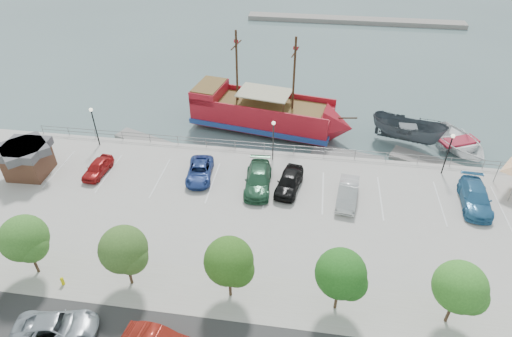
# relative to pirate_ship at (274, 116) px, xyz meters

# --- Properties ---
(ground) EXTENTS (160.00, 160.00, 0.00)m
(ground) POSITION_rel_pirate_ship_xyz_m (0.72, -13.63, -1.92)
(ground) COLOR #496161
(sidewalk) EXTENTS (100.00, 4.00, 0.05)m
(sidewalk) POSITION_rel_pirate_ship_xyz_m (0.72, -23.63, -0.91)
(sidewalk) COLOR #A5A093
(sidewalk) RESTS_ON land_slab
(seawall_railing) EXTENTS (50.00, 0.06, 1.00)m
(seawall_railing) POSITION_rel_pirate_ship_xyz_m (0.72, -5.83, -0.40)
(seawall_railing) COLOR slate
(seawall_railing) RESTS_ON land_slab
(far_shore) EXTENTS (40.00, 3.00, 0.80)m
(far_shore) POSITION_rel_pirate_ship_xyz_m (10.72, 41.37, -1.52)
(far_shore) COLOR gray
(far_shore) RESTS_ON ground
(pirate_ship) EXTENTS (18.46, 7.90, 11.48)m
(pirate_ship) POSITION_rel_pirate_ship_xyz_m (0.00, 0.00, 0.00)
(pirate_ship) COLOR #A4121F
(pirate_ship) RESTS_ON ground
(patrol_boat) EXTENTS (8.21, 5.46, 2.98)m
(patrol_boat) POSITION_rel_pirate_ship_xyz_m (14.33, -0.83, -0.43)
(patrol_boat) COLOR #3F464D
(patrol_boat) RESTS_ON ground
(speedboat) EXTENTS (7.92, 8.97, 1.54)m
(speedboat) POSITION_rel_pirate_ship_xyz_m (19.65, -1.16, -1.15)
(speedboat) COLOR white
(speedboat) RESTS_ON ground
(dock_west) EXTENTS (7.03, 4.24, 0.39)m
(dock_west) POSITION_rel_pirate_ship_xyz_m (-13.62, -4.43, -1.73)
(dock_west) COLOR gray
(dock_west) RESTS_ON ground
(dock_mid) EXTENTS (7.50, 3.72, 0.41)m
(dock_mid) POSITION_rel_pirate_ship_xyz_m (8.15, -4.43, -1.72)
(dock_mid) COLOR slate
(dock_mid) RESTS_ON ground
(dock_east) EXTENTS (7.87, 5.21, 0.44)m
(dock_east) POSITION_rel_pirate_ship_xyz_m (16.30, -4.43, -1.70)
(dock_east) COLOR slate
(dock_east) RESTS_ON ground
(shed) EXTENTS (3.88, 3.88, 3.08)m
(shed) POSITION_rel_pirate_ship_xyz_m (-21.42, -12.67, 0.72)
(shed) COLOR #523121
(shed) RESTS_ON land_slab
(street_van) EXTENTS (5.41, 3.22, 1.41)m
(street_van) POSITION_rel_pirate_ship_xyz_m (-10.31, -28.06, -0.22)
(street_van) COLOR #97A2AA
(street_van) RESTS_ON street
(fire_hydrant) EXTENTS (0.25, 0.25, 0.71)m
(fire_hydrant) POSITION_rel_pirate_ship_xyz_m (-11.95, -24.43, -0.54)
(fire_hydrant) COLOR #D6CD04
(fire_hydrant) RESTS_ON sidewalk
(lamp_post_left) EXTENTS (0.36, 0.36, 4.28)m
(lamp_post_left) POSITION_rel_pirate_ship_xyz_m (-17.28, -7.13, 2.02)
(lamp_post_left) COLOR black
(lamp_post_left) RESTS_ON land_slab
(lamp_post_mid) EXTENTS (0.36, 0.36, 4.28)m
(lamp_post_mid) POSITION_rel_pirate_ship_xyz_m (0.72, -7.13, 2.02)
(lamp_post_mid) COLOR black
(lamp_post_mid) RESTS_ON land_slab
(lamp_post_right) EXTENTS (0.36, 0.36, 4.28)m
(lamp_post_right) POSITION_rel_pirate_ship_xyz_m (16.72, -7.13, 2.02)
(lamp_post_right) COLOR black
(lamp_post_right) RESTS_ON land_slab
(tree_b) EXTENTS (3.30, 3.20, 5.00)m
(tree_b) POSITION_rel_pirate_ship_xyz_m (-14.13, -23.70, 2.38)
(tree_b) COLOR #473321
(tree_b) RESTS_ON sidewalk
(tree_c) EXTENTS (3.30, 3.20, 5.00)m
(tree_c) POSITION_rel_pirate_ship_xyz_m (-7.13, -23.70, 2.38)
(tree_c) COLOR #473321
(tree_c) RESTS_ON sidewalk
(tree_d) EXTENTS (3.30, 3.20, 5.00)m
(tree_d) POSITION_rel_pirate_ship_xyz_m (-0.13, -23.70, 2.38)
(tree_d) COLOR #473321
(tree_d) RESTS_ON sidewalk
(tree_e) EXTENTS (3.30, 3.20, 5.00)m
(tree_e) POSITION_rel_pirate_ship_xyz_m (6.87, -23.70, 2.38)
(tree_e) COLOR #473321
(tree_e) RESTS_ON sidewalk
(tree_f) EXTENTS (3.30, 3.20, 5.00)m
(tree_f) POSITION_rel_pirate_ship_xyz_m (13.87, -23.70, 2.38)
(tree_f) COLOR #473321
(tree_f) RESTS_ON sidewalk
(parked_car_a) EXTENTS (1.91, 4.01, 1.32)m
(parked_car_a) POSITION_rel_pirate_ship_xyz_m (-15.19, -11.80, -0.26)
(parked_car_a) COLOR #A41717
(parked_car_a) RESTS_ON land_slab
(parked_car_c) EXTENTS (2.79, 5.03, 1.33)m
(parked_car_c) POSITION_rel_pirate_ship_xyz_m (-5.62, -10.99, -0.26)
(parked_car_c) COLOR navy
(parked_car_c) RESTS_ON land_slab
(parked_car_d) EXTENTS (2.60, 5.71, 1.62)m
(parked_car_d) POSITION_rel_pirate_ship_xyz_m (-0.10, -11.61, -0.11)
(parked_car_d) COLOR #27593B
(parked_car_d) RESTS_ON land_slab
(parked_car_e) EXTENTS (2.67, 4.98, 1.61)m
(parked_car_e) POSITION_rel_pirate_ship_xyz_m (2.68, -11.51, -0.12)
(parked_car_e) COLOR black
(parked_car_e) RESTS_ON land_slab
(parked_car_f) EXTENTS (2.19, 4.86, 1.55)m
(parked_car_f) POSITION_rel_pirate_ship_xyz_m (7.77, -12.40, -0.15)
(parked_car_f) COLOR silver
(parked_car_f) RESTS_ON land_slab
(parked_car_h) EXTENTS (2.65, 5.65, 1.60)m
(parked_car_h) POSITION_rel_pirate_ship_xyz_m (18.46, -11.45, -0.12)
(parked_car_h) COLOR teal
(parked_car_h) RESTS_ON land_slab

